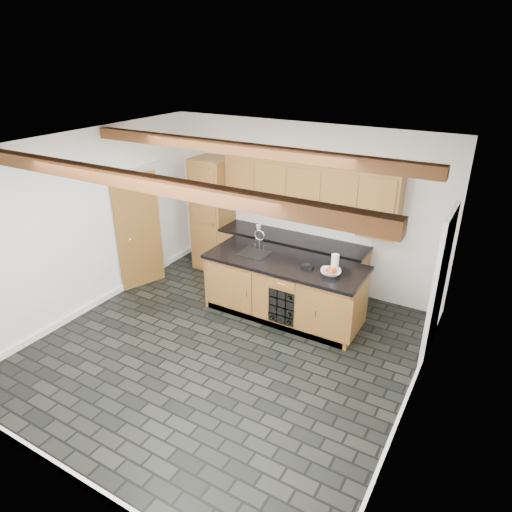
{
  "coord_description": "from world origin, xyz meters",
  "views": [
    {
      "loc": [
        3.05,
        -4.31,
        3.86
      ],
      "look_at": [
        0.08,
        0.8,
        1.16
      ],
      "focal_mm": 32.0,
      "sensor_mm": 36.0,
      "label": 1
    }
  ],
  "objects": [
    {
      "name": "faucet",
      "position": [
        -0.25,
        1.33,
        0.96
      ],
      "size": [
        0.45,
        0.4,
        0.34
      ],
      "color": "black",
      "rests_on": "island"
    },
    {
      "name": "paper_towel",
      "position": [
        1.08,
        1.33,
        1.06
      ],
      "size": [
        0.11,
        0.11,
        0.27
      ],
      "primitive_type": "cylinder",
      "color": "white",
      "rests_on": "island"
    },
    {
      "name": "room_shell",
      "position": [
        -0.09,
        0.53,
        1.53
      ],
      "size": [
        5.01,
        5.0,
        5.0
      ],
      "color": "white",
      "rests_on": "ground"
    },
    {
      "name": "fruit_bowl",
      "position": [
        1.07,
        1.21,
        0.97
      ],
      "size": [
        0.37,
        0.37,
        0.07
      ],
      "primitive_type": "imported",
      "rotation": [
        0.0,
        0.0,
        0.34
      ],
      "color": "silver",
      "rests_on": "island"
    },
    {
      "name": "back_cabinetry",
      "position": [
        -0.38,
        2.24,
        0.98
      ],
      "size": [
        3.65,
        0.62,
        2.2
      ],
      "color": "#9C6432",
      "rests_on": "ground"
    },
    {
      "name": "ground",
      "position": [
        0.0,
        0.0,
        0.0
      ],
      "size": [
        5.0,
        5.0,
        0.0
      ],
      "primitive_type": "plane",
      "color": "black",
      "rests_on": "ground"
    },
    {
      "name": "island",
      "position": [
        0.31,
        1.28,
        0.46
      ],
      "size": [
        2.48,
        0.96,
        0.93
      ],
      "color": "#9C6432",
      "rests_on": "ground"
    },
    {
      "name": "fruit_cluster",
      "position": [
        1.06,
        1.21,
        1.0
      ],
      "size": [
        0.16,
        0.17,
        0.07
      ],
      "color": "#AB2A16",
      "rests_on": "fruit_bowl"
    },
    {
      "name": "mug",
      "position": [
        -0.69,
        2.22,
        0.97
      ],
      "size": [
        0.1,
        0.1,
        0.09
      ],
      "primitive_type": "imported",
      "rotation": [
        0.0,
        0.0,
        -0.03
      ],
      "color": "white",
      "rests_on": "back_cabinetry"
    },
    {
      "name": "kitchen_scale",
      "position": [
        0.69,
        1.25,
        0.96
      ],
      "size": [
        0.18,
        0.12,
        0.05
      ],
      "rotation": [
        0.0,
        0.0,
        -0.02
      ],
      "color": "black",
      "rests_on": "island"
    }
  ]
}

